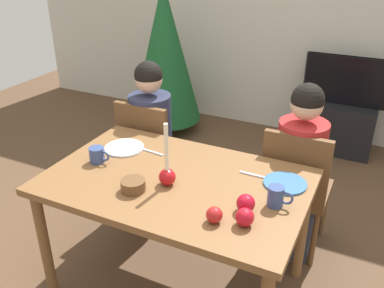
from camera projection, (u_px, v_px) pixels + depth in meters
ground_plane at (178, 283)px, 2.59m from camera, size 7.68×7.68×0.00m
back_wall at (299, 6)px, 4.10m from camera, size 6.40×0.10×2.60m
dining_table at (176, 192)px, 2.29m from camera, size 1.40×0.90×0.75m
chair_left at (150, 151)px, 3.06m from camera, size 0.40×0.40×0.90m
chair_right at (296, 185)px, 2.65m from camera, size 0.40×0.40×0.90m
person_left_child at (152, 142)px, 3.06m from camera, size 0.30×0.30×1.17m
person_right_child at (298, 175)px, 2.65m from camera, size 0.30×0.30×1.17m
tv_stand at (339, 127)px, 4.11m from camera, size 0.64×0.40×0.48m
tv at (347, 81)px, 3.90m from camera, size 0.79×0.05×0.46m
christmas_tree at (165, 53)px, 4.26m from camera, size 0.73×0.73×1.64m
candle_centerpiece at (167, 173)px, 2.18m from camera, size 0.09×0.09×0.35m
plate_left at (124, 148)px, 2.57m from camera, size 0.24×0.24×0.01m
plate_right at (285, 183)px, 2.21m from camera, size 0.23×0.23×0.01m
mug_left at (97, 155)px, 2.41m from camera, size 0.13×0.09×0.09m
mug_right at (276, 196)px, 2.01m from camera, size 0.13×0.08×0.10m
fork_left at (151, 152)px, 2.53m from camera, size 0.18×0.03×0.01m
fork_right at (255, 175)px, 2.28m from camera, size 0.18×0.02×0.01m
bowl_walnuts at (133, 185)px, 2.14m from camera, size 0.13×0.13×0.06m
apple_near_candle at (214, 215)px, 1.90m from camera, size 0.08×0.08×0.08m
apple_by_left_plate at (246, 203)px, 1.97m from camera, size 0.09×0.09×0.09m
apple_by_right_mug at (245, 217)px, 1.88m from camera, size 0.09×0.09×0.09m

